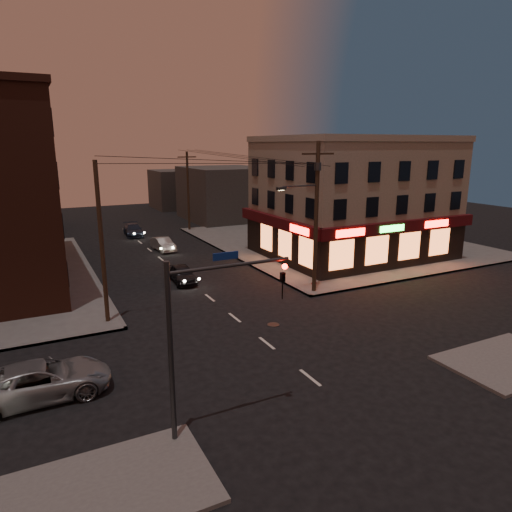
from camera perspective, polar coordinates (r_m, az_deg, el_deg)
ground at (r=23.83m, az=1.36°, el=-10.85°), size 120.00×120.00×0.00m
sidewalk_ne at (r=48.45m, az=9.48°, el=1.83°), size 24.00×28.00×0.15m
pizza_building at (r=42.02m, az=11.99°, el=7.20°), size 15.85×12.85×10.50m
bg_building_ne_a at (r=62.35m, az=-3.91°, el=7.81°), size 10.00×12.00×7.00m
bg_building_ne_b at (r=74.80m, az=-9.60°, el=8.25°), size 8.00×8.00×6.00m
utility_pole_main at (r=30.40m, az=7.37°, el=5.77°), size 4.20×0.44×10.00m
utility_pole_far at (r=54.11m, az=-8.48°, el=8.01°), size 0.26×0.26×9.00m
utility_pole_west at (r=26.33m, az=-18.73°, el=1.47°), size 0.24×0.24×9.00m
traffic_signal at (r=15.39m, az=-7.03°, el=-8.35°), size 4.49×0.32×6.47m
suv_cross at (r=20.75m, az=-25.27°, el=-13.90°), size 5.40×2.50×1.50m
sedan_near at (r=34.10m, az=-9.21°, el=-2.21°), size 1.74×3.89×1.30m
sedan_mid at (r=44.65m, az=-11.54°, el=1.46°), size 1.66×3.93×1.26m
sedan_far at (r=52.80m, az=-15.09°, el=3.16°), size 2.16×4.63×1.31m
fire_hydrant at (r=31.82m, az=7.25°, el=-3.42°), size 0.35×0.35×0.80m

